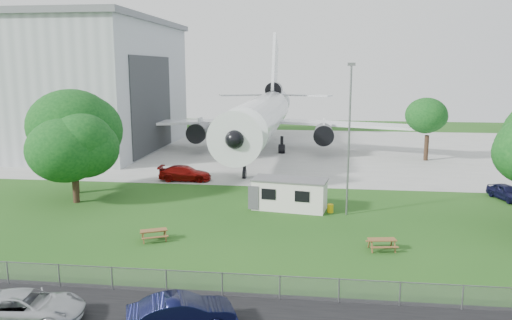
# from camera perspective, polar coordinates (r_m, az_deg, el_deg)

# --- Properties ---
(ground) EXTENTS (160.00, 160.00, 0.00)m
(ground) POSITION_cam_1_polar(r_m,az_deg,el_deg) (35.87, -2.53, -8.61)
(ground) COLOR #2E601F
(concrete_apron) EXTENTS (120.00, 46.00, 0.03)m
(concrete_apron) POSITION_cam_1_polar(r_m,az_deg,el_deg) (72.58, 2.51, 1.21)
(concrete_apron) COLOR #B7B7B2
(concrete_apron) RESTS_ON ground
(hangar) EXTENTS (43.00, 31.00, 18.55)m
(hangar) POSITION_cam_1_polar(r_m,az_deg,el_deg) (82.06, -25.31, 7.89)
(hangar) COLOR #B2B7BC
(hangar) RESTS_ON ground
(airliner) EXTENTS (46.36, 47.73, 17.69)m
(airliner) POSITION_cam_1_polar(r_m,az_deg,el_deg) (69.98, 0.76, 5.21)
(airliner) COLOR white
(airliner) RESTS_ON ground
(site_cabin) EXTENTS (6.92, 3.62, 2.62)m
(site_cabin) POSITION_cam_1_polar(r_m,az_deg,el_deg) (42.00, 3.88, -3.89)
(site_cabin) COLOR silver
(site_cabin) RESTS_ON ground
(picnic_west) EXTENTS (2.27, 2.13, 0.76)m
(picnic_west) POSITION_cam_1_polar(r_m,az_deg,el_deg) (35.57, -11.56, -8.99)
(picnic_west) COLOR brown
(picnic_west) RESTS_ON ground
(picnic_east) EXTENTS (2.03, 1.79, 0.76)m
(picnic_east) POSITION_cam_1_polar(r_m,az_deg,el_deg) (34.12, 14.16, -9.95)
(picnic_east) COLOR brown
(picnic_east) RESTS_ON ground
(fence) EXTENTS (58.00, 0.04, 1.30)m
(fence) POSITION_cam_1_polar(r_m,az_deg,el_deg) (27.25, -5.99, -15.09)
(fence) COLOR gray
(fence) RESTS_ON ground
(lamp_mast) EXTENTS (0.16, 0.16, 12.00)m
(lamp_mast) POSITION_cam_1_polar(r_m,az_deg,el_deg) (40.08, 10.57, 2.10)
(lamp_mast) COLOR slate
(lamp_mast) RESTS_ON ground
(tree_west_big) EXTENTS (8.88, 8.88, 10.59)m
(tree_west_big) POSITION_cam_1_polar(r_m,az_deg,el_deg) (49.50, -20.24, 3.37)
(tree_west_big) COLOR #382619
(tree_west_big) RESTS_ON ground
(tree_west_small) EXTENTS (6.71, 6.71, 8.28)m
(tree_west_small) POSITION_cam_1_polar(r_m,az_deg,el_deg) (46.07, -20.19, 1.34)
(tree_west_small) COLOR #382619
(tree_west_small) RESTS_ON ground
(tree_far_apron) EXTENTS (5.53, 5.53, 8.40)m
(tree_far_apron) POSITION_cam_1_polar(r_m,az_deg,el_deg) (66.84, 19.08, 4.68)
(tree_far_apron) COLOR #382619
(tree_far_apron) RESTS_ON ground
(car_centre_sedan) EXTENTS (5.15, 3.47, 1.60)m
(car_centre_sedan) POSITION_cam_1_polar(r_m,az_deg,el_deg) (23.81, -8.49, -16.98)
(car_centre_sedan) COLOR black
(car_centre_sedan) RESTS_ON ground
(car_west_estate) EXTENTS (5.69, 3.25, 1.50)m
(car_west_estate) POSITION_cam_1_polar(r_m,az_deg,el_deg) (26.47, -24.87, -15.08)
(car_west_estate) COLOR #B4B7BB
(car_west_estate) RESTS_ON ground
(car_ne_hatch) EXTENTS (2.80, 4.39, 1.39)m
(car_ne_hatch) POSITION_cam_1_polar(r_m,az_deg,el_deg) (50.29, 26.71, -3.32)
(car_ne_hatch) COLOR black
(car_ne_hatch) RESTS_ON ground
(car_apron_van) EXTENTS (5.58, 2.51, 1.59)m
(car_apron_van) POSITION_cam_1_polar(r_m,az_deg,el_deg) (52.92, -8.12, -1.53)
(car_apron_van) COLOR maroon
(car_apron_van) RESTS_ON ground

